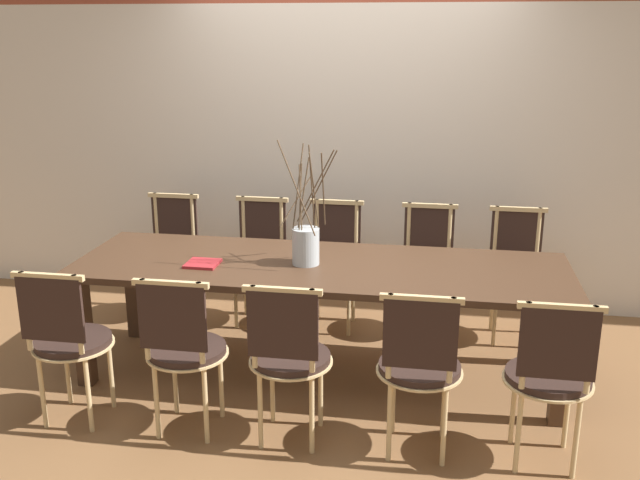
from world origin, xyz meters
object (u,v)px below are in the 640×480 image
Objects in this scene: dining_table at (320,277)px; chair_far_center at (334,259)px; chair_near_center at (289,353)px; book_stack at (203,264)px; vase_centerpiece at (306,243)px.

dining_table is 3.27× the size of chair_far_center.
chair_near_center is 4.73× the size of book_stack.
vase_centerpiece reaches higher than chair_far_center.
vase_centerpiece is 3.95× the size of book_stack.
vase_centerpiece is 0.63m from book_stack.
chair_far_center is 1.15m from book_stack.
chair_far_center is 0.87m from vase_centerpiece.
dining_table is at bearing 92.31° from chair_far_center.
dining_table is 0.71m from book_stack.
book_stack is at bearing -168.26° from vase_centerpiece.
chair_far_center is 4.73× the size of book_stack.
vase_centerpiece is at bearing -173.26° from dining_table.
vase_centerpiece reaches higher than dining_table.
chair_near_center is 0.85m from vase_centerpiece.
dining_table is 15.48× the size of book_stack.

